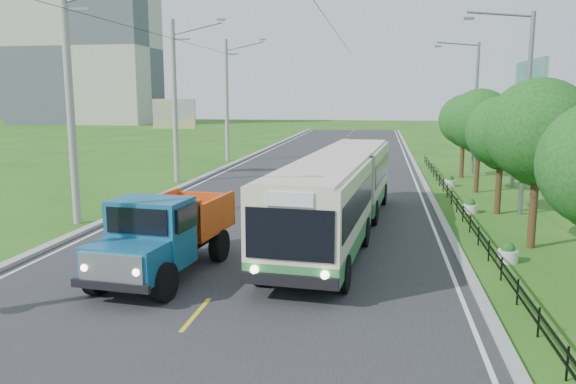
% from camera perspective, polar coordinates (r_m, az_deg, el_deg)
% --- Properties ---
extents(ground, '(240.00, 240.00, 0.00)m').
position_cam_1_polar(ground, '(14.40, -9.32, -12.21)').
color(ground, '#1F5B15').
rests_on(ground, ground).
extents(road, '(14.00, 120.00, 0.02)m').
position_cam_1_polar(road, '(33.36, 1.68, 0.45)').
color(road, '#28282B').
rests_on(road, ground).
extents(curb_left, '(0.40, 120.00, 0.15)m').
position_cam_1_polar(curb_left, '(35.03, -10.07, 0.85)').
color(curb_left, '#9E9E99').
rests_on(curb_left, ground).
extents(curb_right, '(0.30, 120.00, 0.10)m').
position_cam_1_polar(curb_right, '(33.17, 14.01, 0.18)').
color(curb_right, '#9E9E99').
rests_on(curb_right, ground).
extents(edge_line_left, '(0.12, 120.00, 0.00)m').
position_cam_1_polar(edge_line_left, '(34.86, -9.22, 0.75)').
color(edge_line_left, silver).
rests_on(edge_line_left, road).
extents(edge_line_right, '(0.12, 120.00, 0.00)m').
position_cam_1_polar(edge_line_right, '(33.14, 13.15, 0.16)').
color(edge_line_right, silver).
rests_on(edge_line_right, road).
extents(centre_dash, '(0.12, 2.20, 0.00)m').
position_cam_1_polar(centre_dash, '(14.39, -9.32, -12.13)').
color(centre_dash, yellow).
rests_on(centre_dash, road).
extents(railing_right, '(0.04, 40.00, 0.60)m').
position_cam_1_polar(railing_right, '(27.34, 16.78, -1.38)').
color(railing_right, black).
rests_on(railing_right, ground).
extents(pole_near, '(3.51, 0.32, 10.00)m').
position_cam_1_polar(pole_near, '(25.07, -21.20, 8.45)').
color(pole_near, gray).
rests_on(pole_near, ground).
extents(pole_mid, '(3.51, 0.32, 10.00)m').
position_cam_1_polar(pole_mid, '(35.94, -11.40, 9.07)').
color(pole_mid, gray).
rests_on(pole_mid, ground).
extents(pole_far, '(3.51, 0.32, 10.00)m').
position_cam_1_polar(pole_far, '(47.36, -6.21, 9.29)').
color(pole_far, gray).
rests_on(pole_far, ground).
extents(tree_third, '(3.60, 3.62, 6.00)m').
position_cam_1_polar(tree_third, '(21.52, 24.15, 5.22)').
color(tree_third, '#382314').
rests_on(tree_third, ground).
extents(tree_fourth, '(3.24, 3.31, 5.40)m').
position_cam_1_polar(tree_fourth, '(27.38, 20.95, 5.35)').
color(tree_fourth, '#382314').
rests_on(tree_fourth, ground).
extents(tree_fifth, '(3.48, 3.52, 5.80)m').
position_cam_1_polar(tree_fifth, '(33.26, 18.94, 6.57)').
color(tree_fifth, '#382314').
rests_on(tree_fifth, ground).
extents(tree_back, '(3.30, 3.36, 5.50)m').
position_cam_1_polar(tree_back, '(39.20, 17.49, 6.74)').
color(tree_back, '#382314').
rests_on(tree_back, ground).
extents(streetlight_mid, '(3.02, 0.20, 9.07)m').
position_cam_1_polar(streetlight_mid, '(27.36, 22.80, 8.00)').
color(streetlight_mid, slate).
rests_on(streetlight_mid, ground).
extents(streetlight_far, '(3.02, 0.20, 9.07)m').
position_cam_1_polar(streetlight_far, '(41.12, 18.32, 8.55)').
color(streetlight_far, slate).
rests_on(streetlight_far, ground).
extents(planter_near, '(0.64, 0.64, 0.67)m').
position_cam_1_polar(planter_near, '(19.76, 21.43, -5.84)').
color(planter_near, silver).
rests_on(planter_near, ground).
extents(planter_mid, '(0.64, 0.64, 0.67)m').
position_cam_1_polar(planter_mid, '(27.43, 18.02, -1.44)').
color(planter_mid, silver).
rests_on(planter_mid, ground).
extents(planter_far, '(0.64, 0.64, 0.67)m').
position_cam_1_polar(planter_far, '(35.25, 16.12, 1.02)').
color(planter_far, silver).
rests_on(planter_far, ground).
extents(billboard_left, '(3.00, 0.20, 5.20)m').
position_cam_1_polar(billboard_left, '(39.21, -11.49, 7.30)').
color(billboard_left, slate).
rests_on(billboard_left, ground).
extents(billboard_right, '(0.24, 6.00, 7.30)m').
position_cam_1_polar(billboard_right, '(33.58, 23.28, 8.89)').
color(billboard_right, slate).
rests_on(billboard_right, ground).
extents(apartment_near, '(28.00, 14.00, 30.00)m').
position_cam_1_polar(apartment_near, '(123.32, -20.04, 13.56)').
color(apartment_near, '#B7B2A3').
rests_on(apartment_near, ground).
extents(apartment_far, '(24.00, 14.00, 26.00)m').
position_cam_1_polar(apartment_far, '(157.40, -23.58, 11.63)').
color(apartment_far, '#B7B2A3').
rests_on(apartment_far, ground).
extents(bus, '(3.89, 16.08, 3.07)m').
position_cam_1_polar(bus, '(21.77, 5.22, 0.39)').
color(bus, '#337F40').
rests_on(bus, ground).
extents(dump_truck, '(2.83, 6.11, 2.49)m').
position_cam_1_polar(dump_truck, '(17.22, -12.38, -3.76)').
color(dump_truck, '#165D86').
rests_on(dump_truck, ground).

